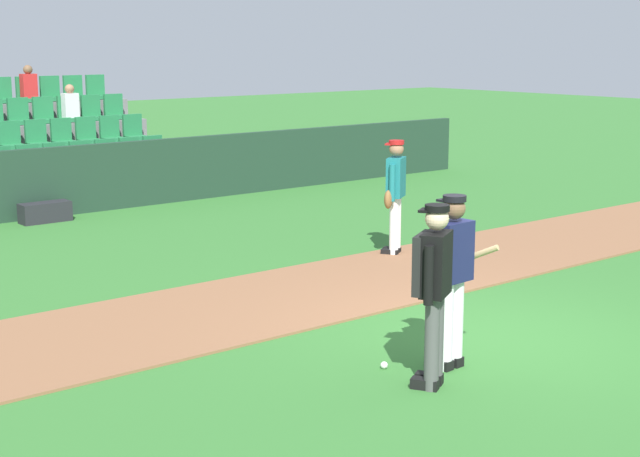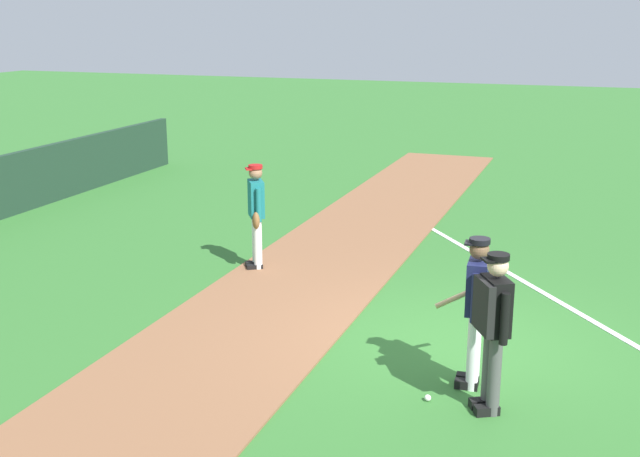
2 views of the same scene
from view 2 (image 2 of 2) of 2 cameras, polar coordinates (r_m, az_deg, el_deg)
The scene contains 7 objects.
ground_plane at distance 10.43m, azimuth 9.58°, elevation -8.36°, with size 80.00×80.00×0.00m, color #33702D.
infield_dirt_path at distance 11.18m, azimuth -4.45°, elevation -6.46°, with size 28.00×2.54×0.03m, color brown.
foul_line_chalk at distance 13.16m, azimuth 14.14°, elevation -3.56°, with size 12.00×0.10×0.01m, color white.
batter_navy_jersey at distance 9.08m, azimuth 11.10°, elevation -5.49°, with size 0.71×0.76×1.76m.
umpire_home_plate at distance 8.53m, azimuth 12.25°, elevation -6.69°, with size 0.54×0.45×1.76m.
runner_teal_jersey at distance 13.08m, azimuth -4.59°, elevation 1.12°, with size 0.62×0.45×1.76m.
baseball at distance 9.02m, azimuth 7.72°, elevation -11.93°, with size 0.07×0.07×0.07m, color white.
Camera 2 is at (-9.45, -1.59, 4.12)m, focal length 44.68 mm.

